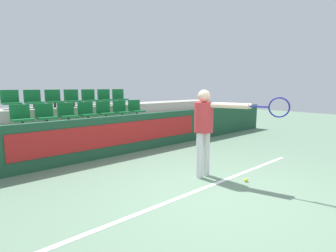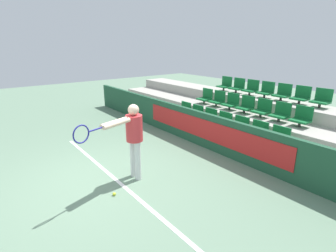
{
  "view_description": "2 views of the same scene",
  "coord_description": "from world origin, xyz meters",
  "px_view_note": "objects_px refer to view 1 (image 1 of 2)",
  "views": [
    {
      "loc": [
        -3.33,
        -2.43,
        1.68
      ],
      "look_at": [
        0.35,
        1.69,
        0.85
      ],
      "focal_mm": 28.0,
      "sensor_mm": 36.0,
      "label": 1
    },
    {
      "loc": [
        4.78,
        -1.89,
        2.78
      ],
      "look_at": [
        -0.19,
        1.96,
        0.8
      ],
      "focal_mm": 28.0,
      "sensor_mm": 36.0,
      "label": 2
    }
  ],
  "objects_px": {
    "stadium_chair_0": "(34,136)",
    "stadium_chair_18": "(90,98)",
    "stadium_chair_1": "(60,133)",
    "stadium_chair_20": "(119,97)",
    "stadium_chair_13": "(136,109)",
    "stadium_chair_9": "(67,113)",
    "stadium_chair_17": "(73,99)",
    "stadium_chair_2": "(84,130)",
    "stadium_chair_14": "(11,101)",
    "stadium_chair_19": "(105,98)",
    "stadium_chair_12": "(121,110)",
    "stadium_chair_3": "(104,128)",
    "stadium_chair_7": "(21,116)",
    "stadium_chair_8": "(46,115)",
    "tennis_ball": "(246,180)",
    "stadium_chair_10": "(87,112)",
    "stadium_chair_16": "(54,99)",
    "stadium_chair_4": "(123,126)",
    "tennis_player": "(207,123)",
    "stadium_chair_11": "(105,111)",
    "stadium_chair_5": "(140,124)",
    "stadium_chair_15": "(33,100)"
  },
  "relations": [
    {
      "from": "stadium_chair_0",
      "to": "stadium_chair_18",
      "type": "bearing_deg",
      "value": 41.46
    },
    {
      "from": "stadium_chair_1",
      "to": "stadium_chair_18",
      "type": "height_order",
      "value": "stadium_chair_18"
    },
    {
      "from": "stadium_chair_20",
      "to": "stadium_chair_13",
      "type": "bearing_deg",
      "value": -90.0
    },
    {
      "from": "stadium_chair_9",
      "to": "stadium_chair_17",
      "type": "relative_size",
      "value": 1.0
    },
    {
      "from": "stadium_chair_2",
      "to": "stadium_chair_13",
      "type": "distance_m",
      "value": 2.55
    },
    {
      "from": "stadium_chair_14",
      "to": "stadium_chair_19",
      "type": "xyz_separation_m",
      "value": [
        2.89,
        0.0,
        0.0
      ]
    },
    {
      "from": "stadium_chair_17",
      "to": "stadium_chair_19",
      "type": "height_order",
      "value": "same"
    },
    {
      "from": "stadium_chair_14",
      "to": "stadium_chair_12",
      "type": "bearing_deg",
      "value": -19.46
    },
    {
      "from": "stadium_chair_0",
      "to": "stadium_chair_20",
      "type": "distance_m",
      "value": 4.09
    },
    {
      "from": "stadium_chair_1",
      "to": "stadium_chair_3",
      "type": "bearing_deg",
      "value": 0.0
    },
    {
      "from": "stadium_chair_13",
      "to": "stadium_chair_7",
      "type": "bearing_deg",
      "value": 180.0
    },
    {
      "from": "stadium_chair_8",
      "to": "tennis_ball",
      "type": "xyz_separation_m",
      "value": [
        1.84,
        -4.88,
        -0.91
      ]
    },
    {
      "from": "stadium_chair_7",
      "to": "stadium_chair_17",
      "type": "xyz_separation_m",
      "value": [
        1.73,
        1.02,
        0.36
      ]
    },
    {
      "from": "stadium_chair_1",
      "to": "stadium_chair_10",
      "type": "xyz_separation_m",
      "value": [
        1.16,
        1.02,
        0.36
      ]
    },
    {
      "from": "stadium_chair_16",
      "to": "stadium_chair_19",
      "type": "relative_size",
      "value": 1.0
    },
    {
      "from": "stadium_chair_2",
      "to": "stadium_chair_17",
      "type": "xyz_separation_m",
      "value": [
        0.58,
        2.04,
        0.71
      ]
    },
    {
      "from": "stadium_chair_4",
      "to": "tennis_player",
      "type": "bearing_deg",
      "value": -94.04
    },
    {
      "from": "stadium_chair_4",
      "to": "stadium_chair_14",
      "type": "xyz_separation_m",
      "value": [
        -2.31,
        2.04,
        0.71
      ]
    },
    {
      "from": "stadium_chair_11",
      "to": "stadium_chair_20",
      "type": "bearing_deg",
      "value": 41.46
    },
    {
      "from": "stadium_chair_19",
      "to": "stadium_chair_14",
      "type": "bearing_deg",
      "value": 180.0
    },
    {
      "from": "stadium_chair_3",
      "to": "stadium_chair_4",
      "type": "bearing_deg",
      "value": 0.0
    },
    {
      "from": "stadium_chair_4",
      "to": "stadium_chair_7",
      "type": "relative_size",
      "value": 1.0
    },
    {
      "from": "stadium_chair_2",
      "to": "stadium_chair_9",
      "type": "relative_size",
      "value": 1.0
    },
    {
      "from": "stadium_chair_5",
      "to": "stadium_chair_17",
      "type": "height_order",
      "value": "stadium_chair_17"
    },
    {
      "from": "stadium_chair_13",
      "to": "tennis_ball",
      "type": "bearing_deg",
      "value": -102.08
    },
    {
      "from": "stadium_chair_19",
      "to": "tennis_ball",
      "type": "height_order",
      "value": "stadium_chair_19"
    },
    {
      "from": "stadium_chair_16",
      "to": "stadium_chair_17",
      "type": "xyz_separation_m",
      "value": [
        0.58,
        0.0,
        0.0
      ]
    },
    {
      "from": "stadium_chair_16",
      "to": "tennis_player",
      "type": "distance_m",
      "value": 5.36
    },
    {
      "from": "stadium_chair_0",
      "to": "stadium_chair_7",
      "type": "relative_size",
      "value": 1.0
    },
    {
      "from": "stadium_chair_9",
      "to": "stadium_chair_16",
      "type": "relative_size",
      "value": 1.0
    },
    {
      "from": "tennis_ball",
      "to": "stadium_chair_2",
      "type": "bearing_deg",
      "value": 108.14
    },
    {
      "from": "stadium_chair_8",
      "to": "stadium_chair_13",
      "type": "relative_size",
      "value": 1.0
    },
    {
      "from": "stadium_chair_3",
      "to": "stadium_chair_8",
      "type": "height_order",
      "value": "stadium_chair_8"
    },
    {
      "from": "stadium_chair_9",
      "to": "stadium_chair_10",
      "type": "distance_m",
      "value": 0.58
    },
    {
      "from": "tennis_ball",
      "to": "stadium_chair_7",
      "type": "bearing_deg",
      "value": 116.37
    },
    {
      "from": "stadium_chair_0",
      "to": "stadium_chair_17",
      "type": "distance_m",
      "value": 2.77
    },
    {
      "from": "stadium_chair_12",
      "to": "stadium_chair_11",
      "type": "bearing_deg",
      "value": 180.0
    },
    {
      "from": "stadium_chair_3",
      "to": "stadium_chair_16",
      "type": "distance_m",
      "value": 2.24
    },
    {
      "from": "stadium_chair_14",
      "to": "stadium_chair_15",
      "type": "height_order",
      "value": "same"
    },
    {
      "from": "stadium_chair_8",
      "to": "stadium_chair_12",
      "type": "bearing_deg",
      "value": 0.0
    },
    {
      "from": "stadium_chair_17",
      "to": "tennis_player",
      "type": "height_order",
      "value": "tennis_player"
    },
    {
      "from": "tennis_ball",
      "to": "stadium_chair_11",
      "type": "bearing_deg",
      "value": 91.29
    },
    {
      "from": "stadium_chair_2",
      "to": "stadium_chair_11",
      "type": "xyz_separation_m",
      "value": [
        1.16,
        1.02,
        0.36
      ]
    },
    {
      "from": "stadium_chair_19",
      "to": "stadium_chair_20",
      "type": "distance_m",
      "value": 0.58
    },
    {
      "from": "stadium_chair_3",
      "to": "tennis_player",
      "type": "height_order",
      "value": "tennis_player"
    },
    {
      "from": "stadium_chair_2",
      "to": "tennis_ball",
      "type": "relative_size",
      "value": 8.01
    },
    {
      "from": "stadium_chair_13",
      "to": "stadium_chair_15",
      "type": "relative_size",
      "value": 1.0
    },
    {
      "from": "stadium_chair_0",
      "to": "stadium_chair_18",
      "type": "relative_size",
      "value": 1.0
    },
    {
      "from": "stadium_chair_16",
      "to": "stadium_chair_17",
      "type": "relative_size",
      "value": 1.0
    },
    {
      "from": "stadium_chair_14",
      "to": "tennis_player",
      "type": "xyz_separation_m",
      "value": [
        2.08,
        -5.27,
        -0.28
      ]
    }
  ]
}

